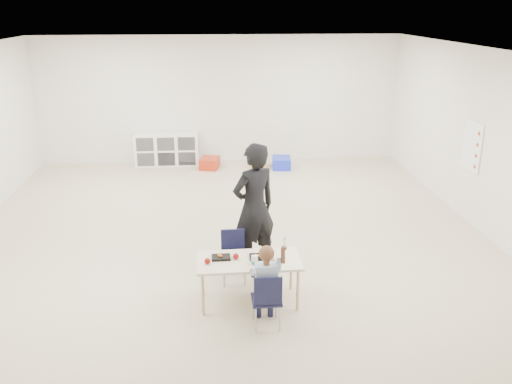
{
  "coord_description": "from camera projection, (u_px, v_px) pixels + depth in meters",
  "views": [
    {
      "loc": [
        -0.22,
        -7.55,
        3.41
      ],
      "look_at": [
        0.41,
        -0.21,
        0.85
      ],
      "focal_mm": 38.0,
      "sensor_mm": 36.0,
      "label": 1
    }
  ],
  "objects": [
    {
      "name": "apple_far",
      "position": [
        207.0,
        261.0,
        6.26
      ],
      "size": [
        0.07,
        0.07,
        0.07
      ],
      "primitive_type": "sphere",
      "color": "maroon",
      "rests_on": "table"
    },
    {
      "name": "lunch_tray_near",
      "position": [
        259.0,
        257.0,
        6.42
      ],
      "size": [
        0.22,
        0.16,
        0.03
      ],
      "primitive_type": "cube",
      "rotation": [
        0.0,
        0.0,
        0.01
      ],
      "color": "black",
      "rests_on": "table"
    },
    {
      "name": "bread_roll",
      "position": [
        271.0,
        259.0,
        6.31
      ],
      "size": [
        0.09,
        0.09,
        0.07
      ],
      "primitive_type": "ellipsoid",
      "color": "tan",
      "rests_on": "table"
    },
    {
      "name": "milk_carton",
      "position": [
        255.0,
        260.0,
        6.26
      ],
      "size": [
        0.07,
        0.07,
        0.1
      ],
      "primitive_type": "cube",
      "rotation": [
        0.0,
        0.0,
        0.01
      ],
      "color": "white",
      "rests_on": "table"
    },
    {
      "name": "table",
      "position": [
        249.0,
        281.0,
        6.47
      ],
      "size": [
        1.23,
        0.63,
        0.56
      ],
      "rotation": [
        0.0,
        0.0,
        0.01
      ],
      "color": "beige",
      "rests_on": "ground"
    },
    {
      "name": "apple_near",
      "position": [
        236.0,
        256.0,
        6.38
      ],
      "size": [
        0.07,
        0.07,
        0.07
      ],
      "primitive_type": "sphere",
      "color": "maroon",
      "rests_on": "table"
    },
    {
      "name": "child",
      "position": [
        267.0,
        283.0,
        5.91
      ],
      "size": [
        0.45,
        0.45,
        1.06
      ],
      "primitive_type": null,
      "rotation": [
        0.0,
        0.0,
        0.01
      ],
      "color": "#BCD4FF",
      "rests_on": "chair_near"
    },
    {
      "name": "rules_poster",
      "position": [
        472.0,
        146.0,
        8.72
      ],
      "size": [
        0.02,
        0.6,
        0.8
      ],
      "primitive_type": "cube",
      "color": "white",
      "rests_on": "room"
    },
    {
      "name": "cubby_shelf",
      "position": [
        167.0,
        149.0,
        12.06
      ],
      "size": [
        1.4,
        0.4,
        0.7
      ],
      "primitive_type": "cube",
      "color": "white",
      "rests_on": "ground"
    },
    {
      "name": "adult",
      "position": [
        254.0,
        208.0,
        7.13
      ],
      "size": [
        0.76,
        0.67,
        1.75
      ],
      "primitive_type": "imported",
      "rotation": [
        0.0,
        0.0,
        3.64
      ],
      "color": "black",
      "rests_on": "ground"
    },
    {
      "name": "chair_near",
      "position": [
        266.0,
        299.0,
        5.97
      ],
      "size": [
        0.33,
        0.31,
        0.67
      ],
      "primitive_type": null,
      "rotation": [
        0.0,
        0.0,
        0.01
      ],
      "color": "black",
      "rests_on": "ground"
    },
    {
      "name": "bin_blue",
      "position": [
        281.0,
        163.0,
        11.86
      ],
      "size": [
        0.43,
        0.53,
        0.24
      ],
      "primitive_type": "cube",
      "rotation": [
        0.0,
        0.0,
        -0.09
      ],
      "color": "#1C2DD7",
      "rests_on": "ground"
    },
    {
      "name": "lunch_tray_far",
      "position": [
        221.0,
        257.0,
        6.4
      ],
      "size": [
        0.22,
        0.16,
        0.03
      ],
      "primitive_type": "cube",
      "rotation": [
        0.0,
        0.0,
        0.01
      ],
      "color": "black",
      "rests_on": "table"
    },
    {
      "name": "bin_red",
      "position": [
        210.0,
        163.0,
        11.86
      ],
      "size": [
        0.48,
        0.56,
        0.24
      ],
      "primitive_type": "cube",
      "rotation": [
        0.0,
        0.0,
        -0.24
      ],
      "color": "#AE2911",
      "rests_on": "ground"
    },
    {
      "name": "room",
      "position": [
        226.0,
        152.0,
        7.78
      ],
      "size": [
        9.0,
        9.02,
        2.8
      ],
      "color": "#C4B697",
      "rests_on": "ground"
    },
    {
      "name": "chair_far",
      "position": [
        234.0,
        258.0,
        6.93
      ],
      "size": [
        0.33,
        0.31,
        0.67
      ],
      "primitive_type": null,
      "rotation": [
        0.0,
        0.0,
        0.01
      ],
      "color": "black",
      "rests_on": "ground"
    },
    {
      "name": "bin_yellow",
      "position": [
        258.0,
        162.0,
        12.02
      ],
      "size": [
        0.33,
        0.42,
        0.2
      ],
      "primitive_type": "cube",
      "rotation": [
        0.0,
        0.0,
        -0.03
      ],
      "color": "gold",
      "rests_on": "ground"
    }
  ]
}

